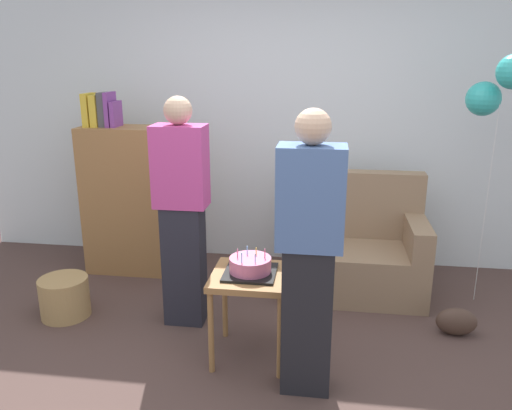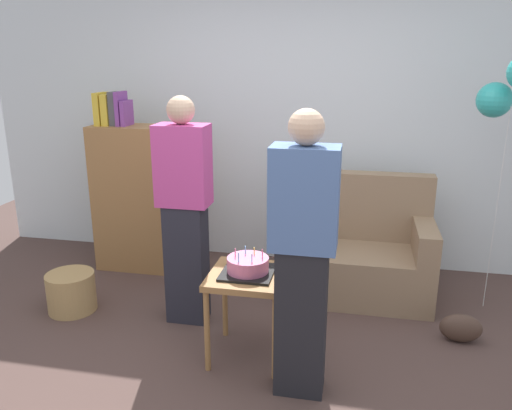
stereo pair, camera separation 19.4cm
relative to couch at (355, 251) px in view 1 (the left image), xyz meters
The scene contains 11 objects.
ground_plane 1.56m from the couch, 113.61° to the right, with size 8.00×8.00×0.00m, color #4C3833.
wall_back 1.35m from the couch, 132.70° to the left, with size 6.00×0.10×2.70m, color silver.
couch is the anchor object (origin of this frame).
bookshelf 1.99m from the couch, behind, with size 0.80×0.36×1.59m.
side_table 1.31m from the couch, 122.44° to the right, with size 0.48×0.48×0.58m.
birthday_cake 1.33m from the couch, 122.44° to the right, with size 0.32×0.32×0.17m.
person_blowing_candles 1.51m from the couch, 150.08° to the right, with size 0.36×0.22×1.63m.
person_holding_cake 1.50m from the couch, 103.44° to the right, with size 0.36×0.22×1.63m.
wicker_basket 2.29m from the couch, 160.26° to the right, with size 0.36×0.36×0.30m, color #A88451.
handbag 0.97m from the couch, 43.15° to the right, with size 0.28×0.14×0.20m, color #473328.
balloon_bunch 1.62m from the couch, ahead, with size 0.39×0.40×1.90m.
Camera 1 is at (0.36, -2.59, 1.88)m, focal length 35.77 mm.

